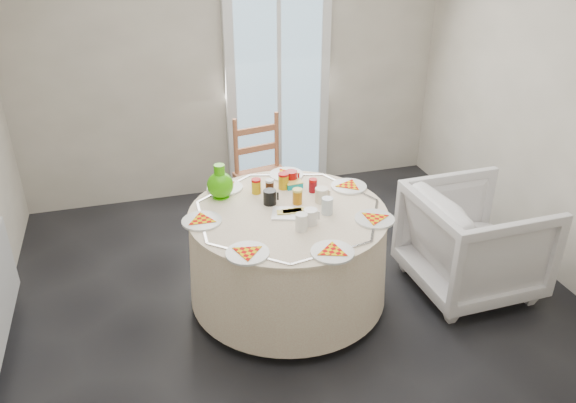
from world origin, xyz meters
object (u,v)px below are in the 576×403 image
object	(u,v)px
wooden_chair	(266,180)
green_pitcher	(220,178)
table	(288,255)
armchair	(474,241)

from	to	relation	value
wooden_chair	green_pitcher	xyz separation A→B (m)	(-0.50, -0.71, 0.40)
wooden_chair	green_pitcher	bearing A→B (deg)	-135.97
table	green_pitcher	distance (m)	0.72
wooden_chair	green_pitcher	size ratio (longest dim) A/B	4.15
table	green_pitcher	xyz separation A→B (m)	(-0.39, 0.34, 0.49)
wooden_chair	armchair	distance (m)	1.76
green_pitcher	table	bearing A→B (deg)	-49.10
table	green_pitcher	size ratio (longest dim) A/B	5.70
wooden_chair	armchair	size ratio (longest dim) A/B	1.16
wooden_chair	green_pitcher	distance (m)	0.95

